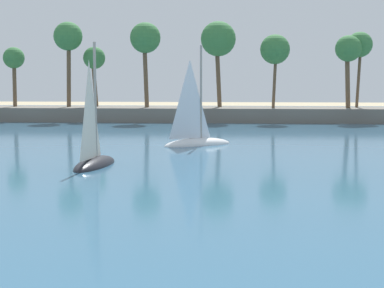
{
  "coord_description": "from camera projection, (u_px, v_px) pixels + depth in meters",
  "views": [
    {
      "loc": [
        2.94,
        -3.35,
        5.7
      ],
      "look_at": [
        1.82,
        13.75,
        3.79
      ],
      "focal_mm": 57.29,
      "sensor_mm": 36.0,
      "label": 1
    }
  ],
  "objects": [
    {
      "name": "palm_headland",
      "position": [
        198.0,
        95.0,
        75.92
      ],
      "size": [
        86.52,
        6.55,
        12.47
      ],
      "color": "slate",
      "rests_on": "ground"
    },
    {
      "name": "sailboat_mid_bay",
      "position": [
        196.0,
        136.0,
        49.91
      ],
      "size": [
        6.04,
        4.66,
        8.68
      ],
      "color": "white",
      "rests_on": "sea"
    },
    {
      "name": "sea",
      "position": [
        203.0,
        130.0,
        63.83
      ],
      "size": [
        220.0,
        104.69,
        0.06
      ],
      "primitive_type": "cube",
      "color": "#33607F",
      "rests_on": "ground"
    },
    {
      "name": "sailboat_near_shore",
      "position": [
        94.0,
        154.0,
        38.25
      ],
      "size": [
        2.47,
        5.91,
        8.31
      ],
      "color": "black",
      "rests_on": "sea"
    }
  ]
}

